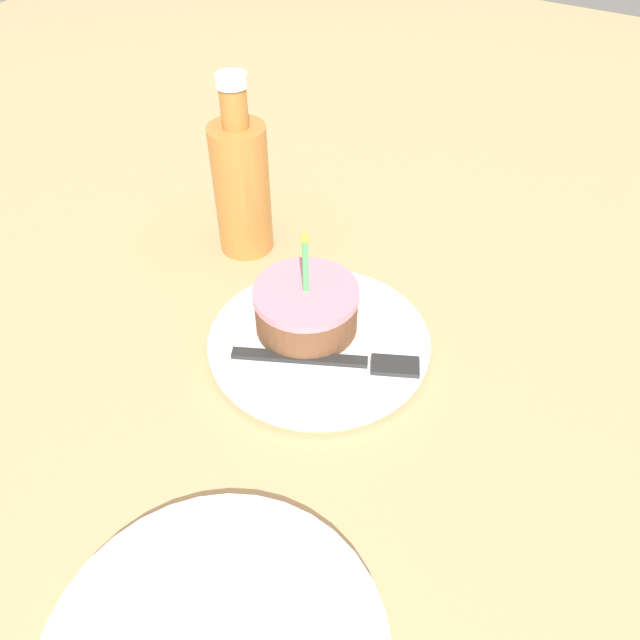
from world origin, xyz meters
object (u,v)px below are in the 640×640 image
(cake_slice, at_px, (306,308))
(bottle, at_px, (242,185))
(plate, at_px, (320,342))
(fork, at_px, (340,362))

(cake_slice, distance_m, bottle, 0.18)
(plate, xyz_separation_m, bottle, (-0.16, 0.10, 0.08))
(plate, xyz_separation_m, fork, (0.03, -0.02, 0.01))
(fork, height_order, bottle, bottle)
(plate, relative_size, cake_slice, 1.90)
(plate, bearing_deg, cake_slice, 160.98)
(plate, relative_size, fork, 1.34)
(fork, bearing_deg, bottle, 149.37)
(plate, height_order, bottle, bottle)
(cake_slice, bearing_deg, bottle, 147.55)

